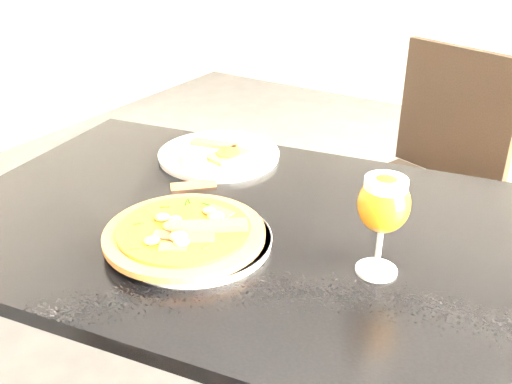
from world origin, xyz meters
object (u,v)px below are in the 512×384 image
Objects in this scene: chair_far at (423,181)px; pizza at (185,232)px; dining_table at (237,255)px; beer_glass at (384,205)px.

pizza is (-0.16, -1.00, 0.26)m from chair_far.
chair_far is 3.06× the size of pizza.
pizza is (-0.03, -0.13, 0.12)m from dining_table.
beer_glass is (0.17, -0.90, 0.37)m from chair_far.
beer_glass reaches higher than pizza.
dining_table is at bearing -79.93° from chair_far.
beer_glass reaches higher than dining_table.
chair_far is at bearing 101.02° from beer_glass.
dining_table is at bearing 175.86° from beer_glass.
chair_far is 1.05m from pizza.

